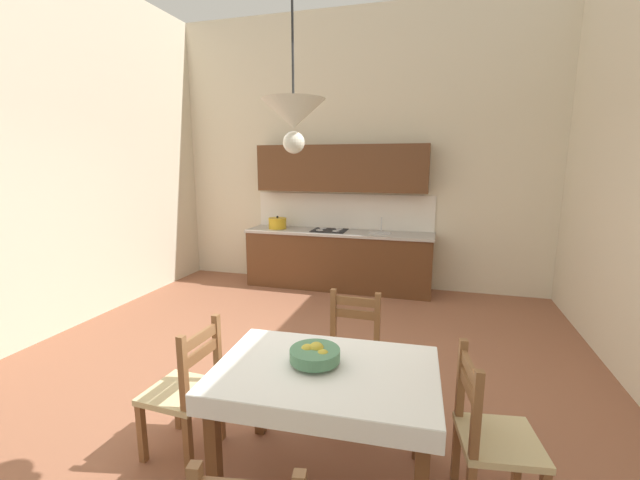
# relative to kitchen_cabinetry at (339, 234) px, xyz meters

# --- Properties ---
(ground_plane) EXTENTS (6.37, 7.07, 0.10)m
(ground_plane) POSITION_rel_kitchen_cabinetry_xyz_m (0.21, -2.96, -0.91)
(ground_plane) COLOR #935B42
(wall_back) EXTENTS (6.37, 0.12, 4.18)m
(wall_back) POSITION_rel_kitchen_cabinetry_xyz_m (0.21, 0.33, 1.24)
(wall_back) COLOR beige
(wall_back) RESTS_ON ground_plane
(kitchen_cabinetry) EXTENTS (2.87, 0.63, 2.20)m
(kitchen_cabinetry) POSITION_rel_kitchen_cabinetry_xyz_m (0.00, 0.00, 0.00)
(kitchen_cabinetry) COLOR #56331C
(kitchen_cabinetry) RESTS_ON ground_plane
(dining_table) EXTENTS (1.34, 0.94, 0.75)m
(dining_table) POSITION_rel_kitchen_cabinetry_xyz_m (0.86, -3.90, -0.24)
(dining_table) COLOR brown
(dining_table) RESTS_ON ground_plane
(dining_chair_window_side) EXTENTS (0.48, 0.48, 0.93)m
(dining_chair_window_side) POSITION_rel_kitchen_cabinetry_xyz_m (1.79, -3.84, -0.41)
(dining_chair_window_side) COLOR #D1BC89
(dining_chair_window_side) RESTS_ON ground_plane
(dining_chair_tv_side) EXTENTS (0.44, 0.44, 0.93)m
(dining_chair_tv_side) POSITION_rel_kitchen_cabinetry_xyz_m (-0.10, -3.91, -0.41)
(dining_chair_tv_side) COLOR #D1BC89
(dining_chair_tv_side) RESTS_ON ground_plane
(dining_chair_kitchen_side) EXTENTS (0.42, 0.42, 0.93)m
(dining_chair_kitchen_side) POSITION_rel_kitchen_cabinetry_xyz_m (0.85, -3.11, -0.41)
(dining_chair_kitchen_side) COLOR #D1BC89
(dining_chair_kitchen_side) RESTS_ON ground_plane
(fruit_bowl) EXTENTS (0.30, 0.30, 0.12)m
(fruit_bowl) POSITION_rel_kitchen_cabinetry_xyz_m (0.79, -3.87, -0.04)
(fruit_bowl) COLOR #4C7F5B
(fruit_bowl) RESTS_ON dining_table
(pendant_lamp) EXTENTS (0.32, 0.32, 0.80)m
(pendant_lamp) POSITION_rel_kitchen_cabinetry_xyz_m (0.73, -4.04, 1.31)
(pendant_lamp) COLOR black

